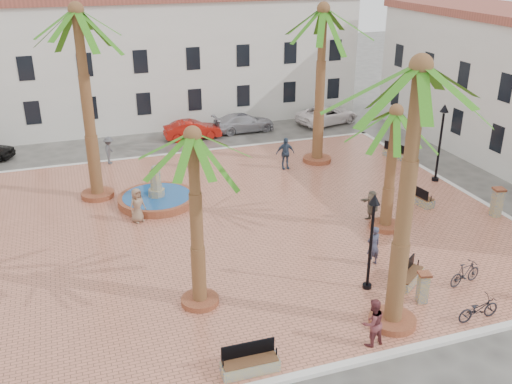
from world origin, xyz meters
TOP-DOWN VIEW (x-y plane):
  - ground at (0.00, 0.00)m, footprint 120.00×120.00m
  - plaza at (0.00, 0.00)m, footprint 26.00×22.00m
  - kerb_n at (0.00, 11.00)m, footprint 26.30×0.30m
  - kerb_s at (0.00, -11.00)m, footprint 26.30×0.30m
  - kerb_e at (13.00, 0.00)m, footprint 0.30×22.30m
  - building_north at (-0.00, 19.99)m, footprint 30.40×7.40m
  - fountain at (-3.27, 3.55)m, footprint 4.05×4.05m
  - palm_nw at (-6.16, 5.37)m, footprint 5.65×5.65m
  - palm_sw at (-3.33, -6.16)m, footprint 4.63×4.63m
  - palm_s at (2.84, -9.63)m, footprint 5.41×5.41m
  - palm_e at (6.54, -2.89)m, footprint 4.76×4.76m
  - palm_ne at (7.31, 6.65)m, footprint 5.70×5.70m
  - bench_s at (-2.74, -10.38)m, footprint 1.86×0.60m
  - bench_se at (4.90, -7.50)m, footprint 1.71×1.43m
  - bench_e at (9.69, -0.88)m, footprint 0.83×1.92m
  - bench_ne at (12.38, 5.49)m, footprint 1.23×2.00m
  - lamppost_s at (3.13, -7.28)m, footprint 0.44×0.44m
  - lamppost_e at (12.40, 1.47)m, footprint 0.49×0.49m
  - bollard_se at (4.60, -8.80)m, footprint 0.54×0.54m
  - bollard_n at (-0.40, 8.21)m, footprint 0.56×0.56m
  - bollard_e at (12.40, -3.53)m, footprint 0.63×0.63m
  - cyclist_a at (4.22, -5.72)m, footprint 0.70×0.51m
  - bicycle_a at (5.85, -10.40)m, footprint 1.72×0.67m
  - cyclist_b at (1.54, -10.40)m, footprint 0.93×0.78m
  - bicycle_b at (6.92, -8.28)m, footprint 1.67×0.77m
  - pedestrian_fountain_a at (-4.53, 1.60)m, footprint 1.01×0.89m
  - pedestrian_fountain_b at (4.94, 6.10)m, footprint 1.17×0.55m
  - pedestrian_north at (-5.00, 10.40)m, footprint 0.94×1.25m
  - pedestrian_east at (6.24, -1.98)m, footprint 0.48×1.47m
  - car_red at (1.07, 14.13)m, footprint 4.03×1.50m
  - car_silver at (5.05, 14.65)m, footprint 4.63×2.03m
  - car_white at (11.77, 14.52)m, footprint 5.40×3.42m

SIDE VIEW (x-z plane):
  - ground at x=0.00m, z-range 0.00..0.00m
  - plaza at x=0.00m, z-range 0.00..0.15m
  - kerb_n at x=0.00m, z-range 0.00..0.16m
  - kerb_s at x=0.00m, z-range 0.00..0.16m
  - kerb_e at x=13.00m, z-range 0.00..0.16m
  - bench_se at x=4.90m, z-range -0.05..0.86m
  - bench_s at x=-2.74m, z-range -0.06..0.91m
  - bench_e at x=9.69m, z-range -0.06..0.92m
  - fountain at x=-3.27m, z-range -0.61..1.48m
  - bench_ne at x=12.38m, z-range -0.07..0.94m
  - bicycle_a at x=5.85m, z-range 0.15..1.04m
  - bicycle_b at x=6.92m, z-range 0.15..1.12m
  - car_red at x=1.07m, z-range 0.00..1.32m
  - car_silver at x=5.05m, z-range 0.00..1.32m
  - car_white at x=11.77m, z-range 0.00..1.39m
  - bollard_se at x=4.60m, z-range 0.17..1.43m
  - bollard_n at x=-0.40m, z-range 0.18..1.59m
  - bollard_e at x=12.40m, z-range 0.18..1.68m
  - pedestrian_east at x=6.24m, z-range 0.15..1.73m
  - pedestrian_north at x=-5.00m, z-range 0.15..1.87m
  - pedestrian_fountain_a at x=-4.53m, z-range 0.15..1.89m
  - cyclist_b at x=1.54m, z-range 0.15..1.89m
  - cyclist_a at x=4.22m, z-range 0.15..1.91m
  - pedestrian_fountain_b at x=4.94m, z-range 0.15..2.09m
  - lamppost_s at x=3.13m, z-range 0.86..4.88m
  - lamppost_e at x=12.40m, z-range 0.95..5.44m
  - building_north at x=0.00m, z-range 0.02..9.52m
  - palm_e at x=6.54m, z-range 2.10..8.16m
  - palm_sw at x=-3.33m, z-range 2.53..9.45m
  - palm_s at x=2.84m, z-range 3.58..13.08m
  - palm_ne at x=7.31m, z-range 3.55..13.12m
  - palm_nw at x=-6.16m, z-range 3.78..13.81m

